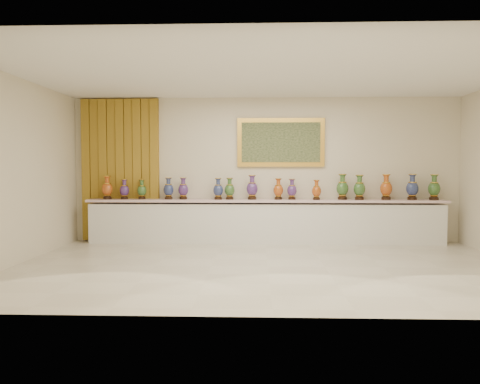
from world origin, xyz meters
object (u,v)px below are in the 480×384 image
(vase_0, at_px, (107,189))
(vase_2, at_px, (142,190))
(counter, at_px, (265,222))
(vase_1, at_px, (124,190))

(vase_0, bearing_deg, vase_2, 4.86)
(counter, bearing_deg, vase_0, -179.20)
(vase_1, height_order, vase_2, vase_1)
(vase_1, bearing_deg, vase_2, 1.91)
(counter, relative_size, vase_0, 15.13)
(vase_1, distance_m, vase_2, 0.36)
(vase_1, bearing_deg, vase_0, -172.07)
(counter, distance_m, vase_1, 2.98)
(counter, relative_size, vase_1, 17.69)
(vase_0, bearing_deg, vase_1, 7.93)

